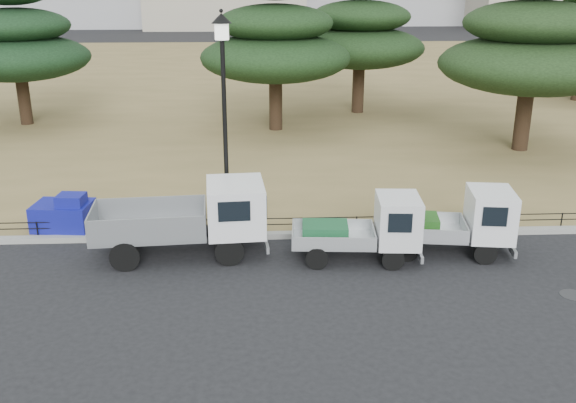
{
  "coord_description": "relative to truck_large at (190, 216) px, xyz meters",
  "views": [
    {
      "loc": [
        -0.78,
        -14.22,
        7.02
      ],
      "look_at": [
        0.0,
        2.0,
        1.3
      ],
      "focal_mm": 40.0,
      "sensor_mm": 36.0,
      "label": 1
    }
  ],
  "objects": [
    {
      "name": "pine_center_left",
      "position": [
        2.66,
        14.08,
        3.12
      ],
      "size": [
        6.9,
        6.9,
        7.01
      ],
      "color": "black",
      "rests_on": "lawn"
    },
    {
      "name": "pine_west_near",
      "position": [
        -9.55,
        15.83,
        2.95
      ],
      "size": [
        6.72,
        6.72,
        6.72
      ],
      "color": "black",
      "rests_on": "lawn"
    },
    {
      "name": "street_lamp",
      "position": [
        0.91,
        1.33,
        3.11
      ],
      "size": [
        0.54,
        0.54,
        5.98
      ],
      "color": "black",
      "rests_on": "lawn"
    },
    {
      "name": "tarp_pile",
      "position": [
        -3.79,
        1.71,
        -0.51
      ],
      "size": [
        1.7,
        1.32,
        1.06
      ],
      "rotation": [
        0.0,
        0.0,
        -0.1
      ],
      "color": "#131794",
      "rests_on": "lawn"
    },
    {
      "name": "pipe_fence",
      "position": [
        2.58,
        1.18,
        -0.64
      ],
      "size": [
        38.0,
        0.04,
        0.4
      ],
      "color": "black",
      "rests_on": "lawn"
    },
    {
      "name": "ground",
      "position": [
        2.58,
        -1.57,
        -1.08
      ],
      "size": [
        220.0,
        220.0,
        0.0
      ],
      "primitive_type": "plane",
      "color": "black"
    },
    {
      "name": "truck_large",
      "position": [
        0.0,
        0.0,
        0.0
      ],
      "size": [
        4.57,
        2.09,
        1.94
      ],
      "rotation": [
        0.0,
        0.0,
        0.08
      ],
      "color": "black",
      "rests_on": "ground"
    },
    {
      "name": "lawn",
      "position": [
        2.58,
        29.03,
        -1.0
      ],
      "size": [
        120.0,
        56.0,
        0.15
      ],
      "primitive_type": "cube",
      "color": "olive",
      "rests_on": "ground"
    },
    {
      "name": "manhole",
      "position": [
        9.08,
        -2.77,
        -1.07
      ],
      "size": [
        0.6,
        0.6,
        0.01
      ],
      "primitive_type": "cylinder",
      "color": "#2D2D30",
      "rests_on": "ground"
    },
    {
      "name": "pine_center_right",
      "position": [
        7.14,
        17.94,
        3.16
      ],
      "size": [
        6.65,
        6.65,
        7.06
      ],
      "color": "black",
      "rests_on": "lawn"
    },
    {
      "name": "truck_kei_front",
      "position": [
        4.56,
        -0.54,
        -0.22
      ],
      "size": [
        3.34,
        1.62,
        1.72
      ],
      "rotation": [
        0.0,
        0.0,
        -0.07
      ],
      "color": "black",
      "rests_on": "ground"
    },
    {
      "name": "pine_east_near",
      "position": [
        12.76,
        9.82,
        3.32
      ],
      "size": [
        7.29,
        7.29,
        7.36
      ],
      "color": "black",
      "rests_on": "lawn"
    },
    {
      "name": "truck_kei_rear",
      "position": [
        7.02,
        -0.23,
        -0.2
      ],
      "size": [
        3.54,
        1.87,
        1.77
      ],
      "rotation": [
        0.0,
        0.0,
        -0.14
      ],
      "color": "black",
      "rests_on": "ground"
    },
    {
      "name": "curb",
      "position": [
        2.58,
        1.03,
        -1.0
      ],
      "size": [
        120.0,
        0.25,
        0.16
      ],
      "primitive_type": "cube",
      "color": "gray",
      "rests_on": "ground"
    }
  ]
}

